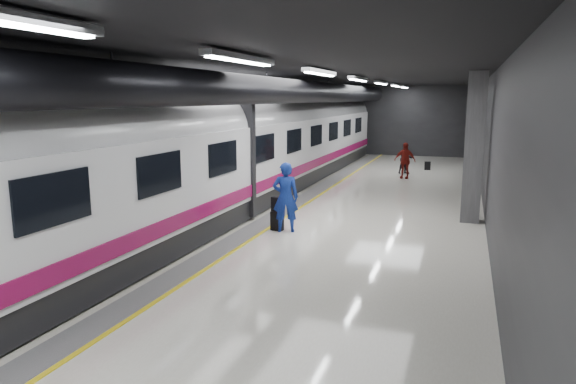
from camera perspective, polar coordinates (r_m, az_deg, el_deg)
The scene contains 9 objects.
ground at distance 15.38m, azimuth 2.27°, elevation -3.62°, with size 40.00×40.00×0.00m, color silver.
platform_hall at distance 15.92m, azimuth 2.38°, elevation 9.72°, with size 10.02×40.02×4.51m.
train at distance 16.24m, azimuth -8.73°, elevation 4.43°, with size 3.05×38.00×4.05m.
traveler_main at distance 14.36m, azimuth -0.28°, elevation -0.58°, with size 0.72×0.47×1.98m, color #1632AA.
suitcase_main at distance 14.65m, azimuth -1.22°, elevation -3.22°, with size 0.34×0.21×0.55m, color black.
shoulder_bag at distance 14.59m, azimuth -1.24°, elevation -1.35°, with size 0.31×0.16×0.41m, color black.
traveler_far_a at distance 26.17m, azimuth 12.96°, elevation 3.64°, with size 0.74×0.58×1.52m, color black.
traveler_far_b at distance 24.67m, azimuth 12.85°, elevation 3.43°, with size 0.99×0.41×1.68m, color maroon.
suitcase_far at distance 27.94m, azimuth 15.24°, elevation 2.83°, with size 0.30×0.19×0.44m, color black.
Camera 1 is at (4.32, -14.28, 3.73)m, focal length 32.00 mm.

